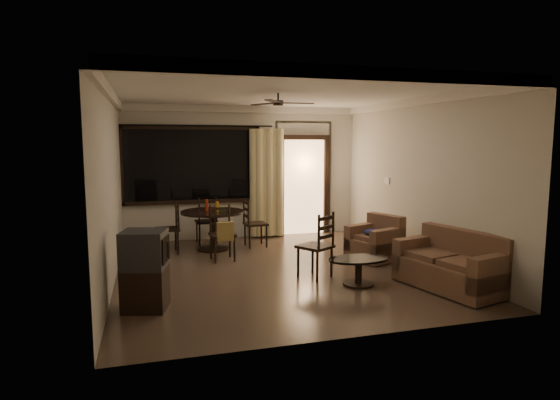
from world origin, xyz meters
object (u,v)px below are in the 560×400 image
object	(u,v)px
dining_table	(213,219)
tv_cabinet	(145,270)
dining_chair_east	(255,232)
dining_chair_north	(207,230)
coffee_table	(359,267)
side_chair	(316,258)
armchair	(376,242)
dining_chair_west	(168,238)
dining_chair_south	(223,243)
sofa	(453,266)

from	to	relation	value
dining_table	tv_cabinet	bearing A→B (deg)	-112.41
dining_chair_east	dining_chair_north	size ratio (longest dim) A/B	1.00
dining_chair_east	coffee_table	bearing A→B (deg)	-166.29
side_chair	tv_cabinet	bearing A→B (deg)	-17.00
dining_table	coffee_table	bearing A→B (deg)	-58.38
tv_cabinet	armchair	size ratio (longest dim) A/B	1.01
dining_table	coffee_table	world-z (taller)	dining_table
dining_chair_west	armchair	world-z (taller)	dining_chair_west
coffee_table	dining_chair_south	bearing A→B (deg)	130.74
tv_cabinet	sofa	size ratio (longest dim) A/B	0.60
dining_chair_west	dining_chair_north	bearing A→B (deg)	125.41
dining_table	dining_chair_east	world-z (taller)	dining_table
dining_chair_north	side_chair	xyz separation A→B (m)	(1.30, -2.85, 0.02)
dining_chair_north	side_chair	size ratio (longest dim) A/B	0.94
dining_chair_south	sofa	xyz separation A→B (m)	(2.87, -2.44, 0.01)
dining_chair_east	sofa	distance (m)	3.95
dining_chair_west	side_chair	world-z (taller)	side_chair
dining_table	dining_chair_west	world-z (taller)	dining_table
dining_chair_south	side_chair	distance (m)	1.85
sofa	armchair	bearing A→B (deg)	84.91
dining_chair_east	dining_chair_south	size ratio (longest dim) A/B	1.00
dining_chair_west	dining_chair_south	distance (m)	1.20
dining_table	dining_chair_north	xyz separation A→B (m)	(-0.05, 0.58, -0.31)
tv_cabinet	dining_chair_east	bearing A→B (deg)	70.05
tv_cabinet	dining_chair_west	bearing A→B (deg)	96.67
dining_chair_south	armchair	xyz separation A→B (m)	(2.60, -0.67, 0.01)
dining_table	armchair	xyz separation A→B (m)	(2.65, -1.53, -0.28)
coffee_table	dining_table	bearing A→B (deg)	121.62
armchair	dining_chair_west	bearing A→B (deg)	136.28
dining_chair_west	sofa	distance (m)	4.97
dining_chair_south	armchair	distance (m)	2.68
dining_table	armchair	distance (m)	3.07
dining_chair_east	sofa	xyz separation A→B (m)	(2.09, -3.35, 0.03)
dining_chair_east	sofa	size ratio (longest dim) A/B	0.58
dining_table	dining_chair_west	size ratio (longest dim) A/B	1.26
sofa	dining_chair_south	bearing A→B (deg)	125.73
tv_cabinet	dining_chair_south	bearing A→B (deg)	73.17
dining_chair_east	tv_cabinet	bearing A→B (deg)	142.17
dining_chair_west	armchair	size ratio (longest dim) A/B	0.98
dining_chair_east	armchair	bearing A→B (deg)	-134.55
sofa	armchair	size ratio (longest dim) A/B	1.68
side_chair	sofa	bearing A→B (deg)	115.45
dining_table	dining_chair_east	bearing A→B (deg)	3.51
dining_table	side_chair	size ratio (longest dim) A/B	1.19
sofa	dining_chair_north	bearing A→B (deg)	113.56
tv_cabinet	sofa	bearing A→B (deg)	9.91
dining_chair_north	sofa	size ratio (longest dim) A/B	0.58
dining_table	armchair	bearing A→B (deg)	-29.93
side_chair	armchair	bearing A→B (deg)	175.03
dining_chair_west	dining_chair_north	world-z (taller)	same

